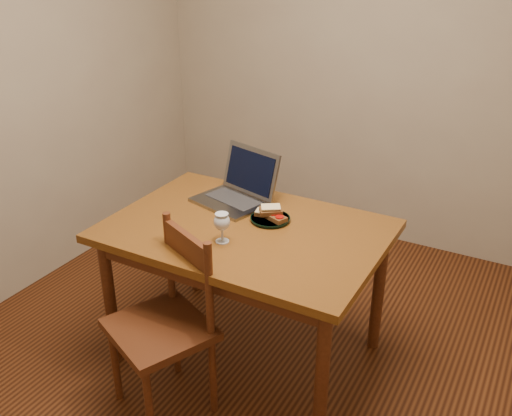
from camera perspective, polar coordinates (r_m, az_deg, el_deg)
The scene contains 11 objects.
floor at distance 3.10m, azimuth 0.52°, elevation -14.65°, with size 3.20×3.20×0.02m, color black.
back_wall at distance 3.93m, azimuth 12.28°, elevation 14.82°, with size 3.20×0.02×2.60m, color gray.
left_wall at distance 3.51m, azimuth -23.74°, elevation 12.07°, with size 0.02×3.20×2.60m, color gray.
table at distance 2.75m, azimuth -1.03°, elevation -3.52°, with size 1.30×0.90×0.74m.
chair at distance 2.57m, azimuth -9.20°, elevation -10.71°, with size 0.54×0.54×0.45m.
plate at distance 2.77m, azimuth 1.43°, elevation -1.12°, with size 0.20×0.20×0.02m, color black.
sandwich_cheese at distance 2.78m, azimuth 0.93°, elevation -0.47°, with size 0.10×0.06×0.03m, color #381E0C, non-canonical shape.
sandwich_tomato at distance 2.74m, azimuth 2.04°, elevation -0.91°, with size 0.10×0.06×0.03m, color #381E0C, non-canonical shape.
sandwich_top at distance 2.75m, azimuth 1.49°, elevation -0.20°, with size 0.11×0.06×0.03m, color #381E0C, non-canonical shape.
milk_glass at distance 2.56m, azimuth -3.42°, elevation -1.98°, with size 0.07×0.07×0.14m, color white, non-canonical shape.
laptop at distance 2.97m, azimuth -1.68°, elevation 2.08°, with size 0.43×0.41×0.26m.
Camera 1 is at (1.12, -2.09, 1.99)m, focal length 40.00 mm.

